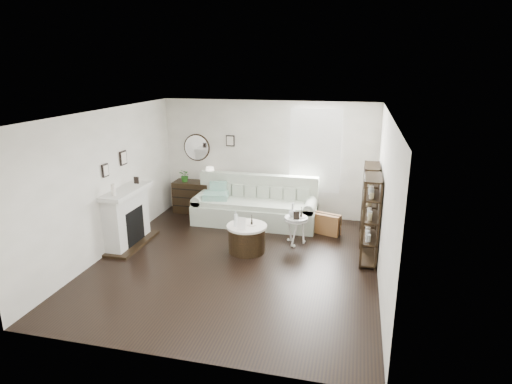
% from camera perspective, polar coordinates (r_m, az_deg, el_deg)
% --- Properties ---
extents(room, '(5.50, 5.50, 5.50)m').
position_cam_1_polar(room, '(9.80, 5.75, 5.54)').
color(room, black).
rests_on(room, ground).
extents(fireplace, '(0.50, 1.40, 1.84)m').
position_cam_1_polar(fireplace, '(8.84, -16.76, -3.45)').
color(fireplace, silver).
rests_on(fireplace, ground).
extents(shelf_unit_far, '(0.30, 0.80, 1.60)m').
position_cam_1_polar(shelf_unit_far, '(8.81, 14.90, -1.57)').
color(shelf_unit_far, black).
rests_on(shelf_unit_far, ground).
extents(shelf_unit_near, '(0.30, 0.80, 1.60)m').
position_cam_1_polar(shelf_unit_near, '(7.96, 15.00, -3.54)').
color(shelf_unit_near, black).
rests_on(shelf_unit_near, ground).
extents(sofa, '(2.75, 0.95, 1.07)m').
position_cam_1_polar(sofa, '(9.69, -0.06, -2.12)').
color(sofa, beige).
rests_on(sofa, ground).
extents(quilt, '(0.63, 0.55, 0.14)m').
position_cam_1_polar(quilt, '(9.72, -5.41, -0.48)').
color(quilt, '#268C72').
rests_on(quilt, sofa).
extents(suitcase, '(0.70, 0.41, 0.44)m').
position_cam_1_polar(suitcase, '(9.24, 9.16, -4.19)').
color(suitcase, brown).
rests_on(suitcase, ground).
extents(dresser, '(1.14, 0.49, 0.76)m').
position_cam_1_polar(dresser, '(10.47, -7.76, -0.67)').
color(dresser, black).
rests_on(dresser, ground).
extents(table_lamp, '(0.26, 0.26, 0.39)m').
position_cam_1_polar(table_lamp, '(10.21, -6.14, 2.28)').
color(table_lamp, white).
rests_on(table_lamp, dresser).
extents(potted_plant, '(0.35, 0.33, 0.30)m').
position_cam_1_polar(potted_plant, '(10.39, -9.44, 2.17)').
color(potted_plant, '#24601B').
rests_on(potted_plant, dresser).
extents(drum_table, '(0.77, 0.77, 0.53)m').
position_cam_1_polar(drum_table, '(8.25, -1.23, -6.17)').
color(drum_table, black).
rests_on(drum_table, ground).
extents(pedestal_table, '(0.47, 0.47, 0.57)m').
position_cam_1_polar(pedestal_table, '(8.53, 5.37, -3.66)').
color(pedestal_table, silver).
rests_on(pedestal_table, ground).
extents(eiffel_drum, '(0.13, 0.13, 0.18)m').
position_cam_1_polar(eiffel_drum, '(8.15, -0.57, -3.79)').
color(eiffel_drum, black).
rests_on(eiffel_drum, drum_table).
extents(bottle_drum, '(0.07, 0.07, 0.29)m').
position_cam_1_polar(bottle_drum, '(8.07, -2.72, -3.59)').
color(bottle_drum, silver).
rests_on(bottle_drum, drum_table).
extents(card_frame_drum, '(0.17, 0.08, 0.22)m').
position_cam_1_polar(card_frame_drum, '(7.95, -1.97, -4.18)').
color(card_frame_drum, white).
rests_on(card_frame_drum, drum_table).
extents(eiffel_ped, '(0.13, 0.13, 0.19)m').
position_cam_1_polar(eiffel_ped, '(8.49, 6.05, -2.71)').
color(eiffel_ped, black).
rests_on(eiffel_ped, pedestal_table).
extents(flask_ped, '(0.15, 0.15, 0.28)m').
position_cam_1_polar(flask_ped, '(8.49, 4.88, -2.37)').
color(flask_ped, silver).
rests_on(flask_ped, pedestal_table).
extents(card_frame_ped, '(0.13, 0.08, 0.16)m').
position_cam_1_polar(card_frame_ped, '(8.36, 5.42, -3.14)').
color(card_frame_ped, black).
rests_on(card_frame_ped, pedestal_table).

